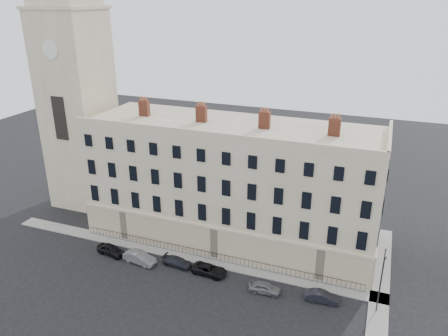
{
  "coord_description": "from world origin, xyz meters",
  "views": [
    {
      "loc": [
        10.98,
        -35.64,
        29.71
      ],
      "look_at": [
        -6.29,
        10.0,
        10.13
      ],
      "focal_mm": 35.0,
      "sensor_mm": 36.0,
      "label": 1
    }
  ],
  "objects_px": {
    "car_c": "(177,262)",
    "car_d": "(209,270)",
    "car_f": "(322,297)",
    "streetlamp": "(381,278)",
    "car_b": "(140,258)",
    "car_e": "(265,288)",
    "car_a": "(111,250)"
  },
  "relations": [
    {
      "from": "car_a",
      "to": "car_d",
      "type": "relative_size",
      "value": 0.92
    },
    {
      "from": "streetlamp",
      "to": "car_b",
      "type": "bearing_deg",
      "value": -175.56
    },
    {
      "from": "streetlamp",
      "to": "car_a",
      "type": "bearing_deg",
      "value": -176.36
    },
    {
      "from": "car_d",
      "to": "car_f",
      "type": "height_order",
      "value": "car_f"
    },
    {
      "from": "car_c",
      "to": "streetlamp",
      "type": "xyz_separation_m",
      "value": [
        22.22,
        -0.24,
        3.56
      ]
    },
    {
      "from": "car_f",
      "to": "car_c",
      "type": "bearing_deg",
      "value": 83.5
    },
    {
      "from": "car_c",
      "to": "car_e",
      "type": "xyz_separation_m",
      "value": [
        10.92,
        -1.13,
        0.06
      ]
    },
    {
      "from": "car_a",
      "to": "car_e",
      "type": "height_order",
      "value": "car_a"
    },
    {
      "from": "car_c",
      "to": "car_e",
      "type": "bearing_deg",
      "value": -91.38
    },
    {
      "from": "car_d",
      "to": "car_a",
      "type": "bearing_deg",
      "value": 95.58
    },
    {
      "from": "car_c",
      "to": "car_d",
      "type": "relative_size",
      "value": 0.9
    },
    {
      "from": "car_d",
      "to": "car_f",
      "type": "bearing_deg",
      "value": -87.86
    },
    {
      "from": "car_d",
      "to": "streetlamp",
      "type": "xyz_separation_m",
      "value": [
        18.09,
        -0.05,
        3.53
      ]
    },
    {
      "from": "car_f",
      "to": "car_b",
      "type": "bearing_deg",
      "value": 86.51
    },
    {
      "from": "car_c",
      "to": "car_e",
      "type": "height_order",
      "value": "car_e"
    },
    {
      "from": "car_b",
      "to": "car_d",
      "type": "distance_m",
      "value": 8.62
    },
    {
      "from": "car_b",
      "to": "streetlamp",
      "type": "height_order",
      "value": "streetlamp"
    },
    {
      "from": "car_c",
      "to": "car_f",
      "type": "height_order",
      "value": "car_f"
    },
    {
      "from": "car_b",
      "to": "car_e",
      "type": "distance_m",
      "value": 15.37
    },
    {
      "from": "car_e",
      "to": "car_d",
      "type": "bearing_deg",
      "value": 80.71
    },
    {
      "from": "car_f",
      "to": "streetlamp",
      "type": "bearing_deg",
      "value": -92.74
    },
    {
      "from": "car_e",
      "to": "car_f",
      "type": "relative_size",
      "value": 0.98
    },
    {
      "from": "car_a",
      "to": "streetlamp",
      "type": "bearing_deg",
      "value": -79.47
    },
    {
      "from": "car_d",
      "to": "car_e",
      "type": "height_order",
      "value": "car_e"
    },
    {
      "from": "car_b",
      "to": "car_d",
      "type": "xyz_separation_m",
      "value": [
        8.58,
        0.81,
        -0.11
      ]
    },
    {
      "from": "car_b",
      "to": "car_c",
      "type": "height_order",
      "value": "car_b"
    },
    {
      "from": "car_f",
      "to": "streetlamp",
      "type": "relative_size",
      "value": 0.48
    },
    {
      "from": "car_a",
      "to": "car_f",
      "type": "height_order",
      "value": "car_a"
    },
    {
      "from": "car_a",
      "to": "car_d",
      "type": "distance_m",
      "value": 12.78
    },
    {
      "from": "car_d",
      "to": "car_e",
      "type": "xyz_separation_m",
      "value": [
        6.79,
        -0.94,
        0.02
      ]
    },
    {
      "from": "car_b",
      "to": "car_c",
      "type": "distance_m",
      "value": 4.56
    },
    {
      "from": "car_d",
      "to": "car_e",
      "type": "relative_size",
      "value": 1.19
    }
  ]
}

